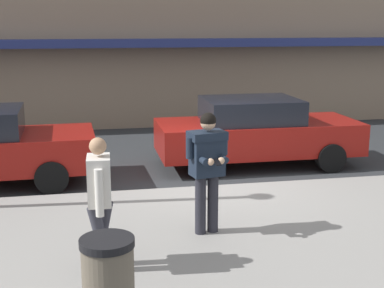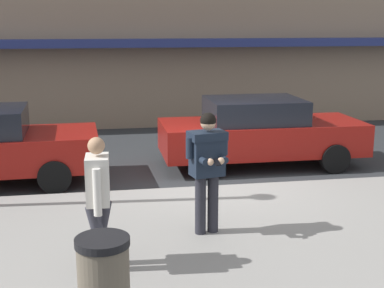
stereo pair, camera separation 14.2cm
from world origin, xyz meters
name	(u,v)px [view 1 (the left image)]	position (x,y,z in m)	size (l,w,h in m)	color
ground_plane	(207,189)	(0.00, 0.00, 0.00)	(80.00, 80.00, 0.00)	#2B2D30
sidewalk	(315,238)	(1.00, -2.85, 0.07)	(32.00, 5.30, 0.14)	gray
curb_paint_line	(255,186)	(1.00, 0.05, 0.00)	(28.00, 0.12, 0.01)	silver
parked_sedan_mid	(256,131)	(1.47, 1.56, 0.79)	(4.51, 1.94, 1.54)	maroon
man_texting_on_phone	(207,160)	(-0.56, -2.48, 1.25)	(0.64, 0.63, 1.81)	#23232B
pedestrian_in_light_coat	(100,195)	(-2.11, -3.39, 1.11)	(0.34, 0.60, 1.70)	#33333D
trash_bin	(109,284)	(-2.08, -4.80, 0.63)	(0.55, 0.55, 0.98)	#665B4C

